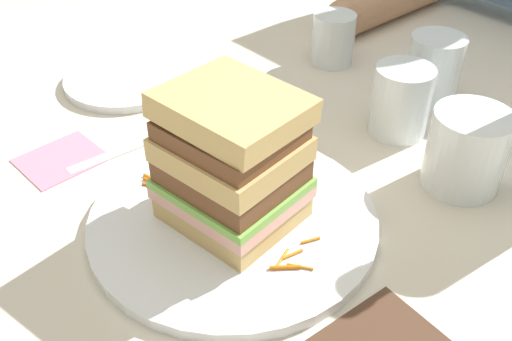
{
  "coord_description": "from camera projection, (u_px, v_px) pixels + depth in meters",
  "views": [
    {
      "loc": [
        0.35,
        -0.29,
        0.39
      ],
      "look_at": [
        0.02,
        0.01,
        0.05
      ],
      "focal_mm": 40.69,
      "sensor_mm": 36.0,
      "label": 1
    }
  ],
  "objects": [
    {
      "name": "main_plate",
      "position": [
        233.0,
        220.0,
        0.57
      ],
      "size": [
        0.29,
        0.29,
        0.01
      ],
      "primitive_type": "cylinder",
      "color": "white",
      "rests_on": "ground_plane"
    },
    {
      "name": "juice_glass",
      "position": [
        466.0,
        154.0,
        0.61
      ],
      "size": [
        0.08,
        0.08,
        0.09
      ],
      "color": "white",
      "rests_on": "ground_plane"
    },
    {
      "name": "carrot_shred_9",
      "position": [
        285.0,
        267.0,
        0.51
      ],
      "size": [
        0.02,
        0.02,
        0.0
      ],
      "primitive_type": "cylinder",
      "rotation": [
        0.0,
        1.57,
        4.04
      ],
      "color": "orange",
      "rests_on": "main_plate"
    },
    {
      "name": "knife",
      "position": [
        143.0,
        142.0,
        0.69
      ],
      "size": [
        0.03,
        0.2,
        0.0
      ],
      "color": "silver",
      "rests_on": "ground_plane"
    },
    {
      "name": "carrot_shred_2",
      "position": [
        157.0,
        187.0,
        0.6
      ],
      "size": [
        0.03,
        0.02,
        0.0
      ],
      "primitive_type": "cylinder",
      "rotation": [
        0.0,
        1.57,
        3.63
      ],
      "color": "orange",
      "rests_on": "main_plate"
    },
    {
      "name": "napkin_pink",
      "position": [
        61.0,
        159.0,
        0.66
      ],
      "size": [
        0.08,
        0.09,
        0.0
      ],
      "primitive_type": "cube",
      "rotation": [
        0.0,
        0.0,
        0.05
      ],
      "color": "pink",
      "rests_on": "ground_plane"
    },
    {
      "name": "carrot_shred_3",
      "position": [
        188.0,
        172.0,
        0.62
      ],
      "size": [
        0.03,
        0.02,
        0.0
      ],
      "primitive_type": "cylinder",
      "rotation": [
        0.0,
        1.57,
        2.59
      ],
      "color": "orange",
      "rests_on": "main_plate"
    },
    {
      "name": "carrot_shred_7",
      "position": [
        173.0,
        169.0,
        0.63
      ],
      "size": [
        0.01,
        0.03,
        0.0
      ],
      "primitive_type": "cylinder",
      "rotation": [
        0.0,
        1.57,
        1.25
      ],
      "color": "orange",
      "rests_on": "main_plate"
    },
    {
      "name": "carrot_shred_12",
      "position": [
        281.0,
        259.0,
        0.52
      ],
      "size": [
        0.01,
        0.03,
        0.0
      ],
      "primitive_type": "cylinder",
      "rotation": [
        0.0,
        1.57,
        1.95
      ],
      "color": "orange",
      "rests_on": "main_plate"
    },
    {
      "name": "carrot_shred_10",
      "position": [
        311.0,
        240.0,
        0.54
      ],
      "size": [
        0.01,
        0.02,
        0.0
      ],
      "primitive_type": "cylinder",
      "rotation": [
        0.0,
        1.57,
        4.35
      ],
      "color": "orange",
      "rests_on": "main_plate"
    },
    {
      "name": "ground_plane",
      "position": [
        240.0,
        205.0,
        0.6
      ],
      "size": [
        3.0,
        3.0,
        0.0
      ],
      "primitive_type": "plane",
      "color": "beige"
    },
    {
      "name": "carrot_shred_8",
      "position": [
        171.0,
        164.0,
        0.63
      ],
      "size": [
        0.02,
        0.01,
        0.0
      ],
      "primitive_type": "cylinder",
      "rotation": [
        0.0,
        1.57,
        2.78
      ],
      "color": "orange",
      "rests_on": "main_plate"
    },
    {
      "name": "sandwich",
      "position": [
        232.0,
        161.0,
        0.53
      ],
      "size": [
        0.13,
        0.13,
        0.14
      ],
      "color": "tan",
      "rests_on": "main_plate"
    },
    {
      "name": "empty_tumbler_0",
      "position": [
        432.0,
        69.0,
        0.75
      ],
      "size": [
        0.07,
        0.07,
        0.09
      ],
      "primitive_type": "cylinder",
      "color": "silver",
      "rests_on": "ground_plane"
    },
    {
      "name": "carrot_shred_13",
      "position": [
        292.0,
        254.0,
        0.53
      ],
      "size": [
        0.01,
        0.02,
        0.0
      ],
      "primitive_type": "cylinder",
      "rotation": [
        0.0,
        1.57,
        1.37
      ],
      "color": "orange",
      "rests_on": "main_plate"
    },
    {
      "name": "carrot_shred_1",
      "position": [
        153.0,
        179.0,
        0.61
      ],
      "size": [
        0.02,
        0.01,
        0.0
      ],
      "primitive_type": "cylinder",
      "rotation": [
        0.0,
        1.57,
        3.4
      ],
      "color": "orange",
      "rests_on": "main_plate"
    },
    {
      "name": "carrot_shred_5",
      "position": [
        177.0,
        179.0,
        0.61
      ],
      "size": [
        0.01,
        0.02,
        0.0
      ],
      "primitive_type": "cylinder",
      "rotation": [
        0.0,
        1.57,
        4.37
      ],
      "color": "orange",
      "rests_on": "main_plate"
    },
    {
      "name": "side_plate",
      "position": [
        127.0,
        79.0,
        0.81
      ],
      "size": [
        0.17,
        0.17,
        0.01
      ],
      "primitive_type": "cylinder",
      "color": "white",
      "rests_on": "ground_plane"
    },
    {
      "name": "carrot_shred_4",
      "position": [
        188.0,
        176.0,
        0.62
      ],
      "size": [
        0.03,
        0.01,
        0.0
      ],
      "primitive_type": "cylinder",
      "rotation": [
        0.0,
        1.57,
        5.99
      ],
      "color": "orange",
      "rests_on": "main_plate"
    },
    {
      "name": "carrot_shred_6",
      "position": [
        171.0,
        178.0,
        0.62
      ],
      "size": [
        0.02,
        0.02,
        0.0
      ],
      "primitive_type": "cylinder",
      "rotation": [
        0.0,
        1.57,
        5.57
      ],
      "color": "orange",
      "rests_on": "main_plate"
    },
    {
      "name": "carrot_shred_11",
      "position": [
        300.0,
        267.0,
        0.51
      ],
      "size": [
        0.02,
        0.02,
        0.0
      ],
      "primitive_type": "cylinder",
      "rotation": [
        0.0,
        1.57,
        3.73
      ],
      "color": "orange",
      "rests_on": "main_plate"
    },
    {
      "name": "empty_tumbler_1",
      "position": [
        333.0,
        39.0,
        0.84
      ],
      "size": [
        0.06,
        0.06,
        0.07
      ],
      "primitive_type": "cylinder",
      "color": "silver",
      "rests_on": "ground_plane"
    },
    {
      "name": "carrot_shred_0",
      "position": [
        156.0,
        184.0,
        0.61
      ],
      "size": [
        0.03,
        0.01,
        0.0
      ],
      "primitive_type": "cylinder",
      "rotation": [
        0.0,
        1.57,
        3.4
      ],
      "color": "orange",
      "rests_on": "main_plate"
    },
    {
      "name": "empty_tumbler_2",
      "position": [
        401.0,
        101.0,
        0.69
      ],
      "size": [
        0.07,
        0.07,
        0.09
      ],
      "primitive_type": "cylinder",
      "color": "silver",
      "rests_on": "ground_plane"
    }
  ]
}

